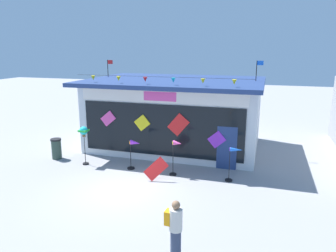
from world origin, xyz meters
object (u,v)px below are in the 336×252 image
wind_spinner_center_right (234,159)px  person_near_camera (175,229)px  display_kite_on_ground (156,169)px  trash_bin (56,149)px  kite_shop_building (177,113)px  wind_spinner_left (134,149)px  wind_spinner_center_left (176,151)px  wind_spinner_far_left (84,133)px

wind_spinner_center_right → person_near_camera: bearing=-99.1°
person_near_camera → display_kite_on_ground: bearing=29.2°
person_near_camera → display_kite_on_ground: person_near_camera is taller
wind_spinner_center_right → trash_bin: 8.78m
kite_shop_building → trash_bin: (-5.14, -3.91, -1.39)m
kite_shop_building → wind_spinner_left: (-0.83, -4.13, -0.93)m
wind_spinner_left → display_kite_on_ground: wind_spinner_left is taller
display_kite_on_ground → kite_shop_building: bearing=96.1°
kite_shop_building → wind_spinner_left: bearing=-101.4°
wind_spinner_center_left → trash_bin: size_ratio=1.53×
wind_spinner_far_left → person_near_camera: size_ratio=1.11×
display_kite_on_ground → wind_spinner_center_left: bearing=51.3°
wind_spinner_left → wind_spinner_far_left: bearing=-178.1°
display_kite_on_ground → wind_spinner_left: bearing=146.0°
kite_shop_building → wind_spinner_center_left: kite_shop_building is taller
wind_spinner_center_right → trash_bin: size_ratio=1.43×
wind_spinner_center_left → trash_bin: 6.35m
wind_spinner_center_left → display_kite_on_ground: bearing=-128.7°
wind_spinner_left → wind_spinner_center_right: (4.46, -0.07, 0.02)m
wind_spinner_center_right → person_near_camera: size_ratio=0.88×
wind_spinner_center_left → display_kite_on_ground: size_ratio=1.63×
wind_spinner_far_left → display_kite_on_ground: 4.09m
wind_spinner_center_right → person_near_camera: 5.70m
wind_spinner_left → wind_spinner_center_left: 2.02m
wind_spinner_center_left → wind_spinner_left: bearing=176.2°
trash_bin → display_kite_on_ground: display_kite_on_ground is taller
wind_spinner_center_left → person_near_camera: bearing=-74.5°
person_near_camera → trash_bin: bearing=57.6°
wind_spinner_center_left → trash_bin: (-6.31, 0.36, -0.58)m
kite_shop_building → person_near_camera: bearing=-74.5°
wind_spinner_left → person_near_camera: size_ratio=0.82×
wind_spinner_left → wind_spinner_center_right: bearing=-0.9°
kite_shop_building → wind_spinner_center_right: size_ratio=6.25×
wind_spinner_left → display_kite_on_ground: (1.37, -0.93, -0.47)m
wind_spinner_far_left → wind_spinner_center_left: (4.50, -0.05, -0.45)m
wind_spinner_far_left → display_kite_on_ground: wind_spinner_far_left is taller
wind_spinner_far_left → wind_spinner_left: size_ratio=1.35×
kite_shop_building → display_kite_on_ground: kite_shop_building is taller
trash_bin → wind_spinner_center_left: bearing=-3.2°
wind_spinner_center_left → trash_bin: bearing=176.8°
wind_spinner_far_left → wind_spinner_left: bearing=1.9°
wind_spinner_left → person_near_camera: person_near_camera is taller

